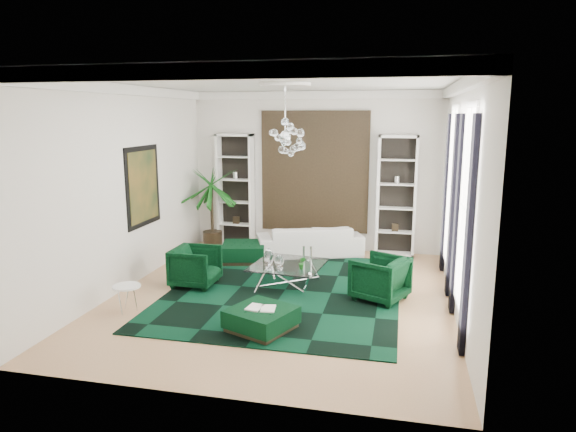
% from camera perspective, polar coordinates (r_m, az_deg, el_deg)
% --- Properties ---
extents(floor, '(6.00, 7.00, 0.02)m').
position_cam_1_polar(floor, '(9.49, -0.72, -8.92)').
color(floor, tan).
rests_on(floor, ground).
extents(ceiling, '(6.00, 7.00, 0.02)m').
position_cam_1_polar(ceiling, '(8.93, -0.78, 14.77)').
color(ceiling, white).
rests_on(ceiling, ground).
extents(wall_back, '(6.00, 0.02, 3.80)m').
position_cam_1_polar(wall_back, '(12.42, 3.01, 4.93)').
color(wall_back, silver).
rests_on(wall_back, ground).
extents(wall_front, '(6.00, 0.02, 3.80)m').
position_cam_1_polar(wall_front, '(5.72, -8.90, -2.65)').
color(wall_front, silver).
rests_on(wall_front, ground).
extents(wall_left, '(0.02, 7.00, 3.80)m').
position_cam_1_polar(wall_left, '(10.13, -17.57, 3.00)').
color(wall_left, silver).
rests_on(wall_left, ground).
extents(wall_right, '(0.02, 7.00, 3.80)m').
position_cam_1_polar(wall_right, '(8.82, 18.65, 1.78)').
color(wall_right, silver).
rests_on(wall_right, ground).
extents(crown_molding, '(6.00, 7.00, 0.18)m').
position_cam_1_polar(crown_molding, '(8.92, -0.77, 14.06)').
color(crown_molding, white).
rests_on(crown_molding, ceiling).
extents(ceiling_medallion, '(0.90, 0.90, 0.05)m').
position_cam_1_polar(ceiling_medallion, '(9.22, -0.33, 14.41)').
color(ceiling_medallion, white).
rests_on(ceiling_medallion, ceiling).
extents(tapestry, '(2.50, 0.06, 2.80)m').
position_cam_1_polar(tapestry, '(12.38, 2.97, 4.91)').
color(tapestry, black).
rests_on(tapestry, wall_back).
extents(shelving_left, '(0.90, 0.38, 2.80)m').
position_cam_1_polar(shelving_left, '(12.77, -5.84, 2.80)').
color(shelving_left, white).
rests_on(shelving_left, floor).
extents(shelving_right, '(0.90, 0.38, 2.80)m').
position_cam_1_polar(shelving_right, '(12.12, 11.95, 2.16)').
color(shelving_right, white).
rests_on(shelving_right, floor).
extents(painting, '(0.04, 1.30, 1.60)m').
position_cam_1_polar(painting, '(10.64, -15.76, 3.20)').
color(painting, black).
rests_on(painting, wall_left).
extents(window_near, '(0.03, 1.10, 2.90)m').
position_cam_1_polar(window_near, '(7.94, 19.15, 0.75)').
color(window_near, white).
rests_on(window_near, wall_right).
extents(curtain_near_a, '(0.07, 0.30, 3.25)m').
position_cam_1_polar(curtain_near_a, '(7.23, 19.41, -2.28)').
color(curtain_near_a, black).
rests_on(curtain_near_a, floor).
extents(curtain_near_b, '(0.07, 0.30, 3.25)m').
position_cam_1_polar(curtain_near_b, '(8.74, 18.27, 0.05)').
color(curtain_near_b, black).
rests_on(curtain_near_b, floor).
extents(window_far, '(0.03, 1.10, 2.90)m').
position_cam_1_polar(window_far, '(10.30, 17.71, 3.12)').
color(window_far, white).
rests_on(window_far, wall_right).
extents(curtain_far_a, '(0.07, 0.30, 3.25)m').
position_cam_1_polar(curtain_far_a, '(9.57, 17.80, 1.01)').
color(curtain_far_a, black).
rests_on(curtain_far_a, floor).
extents(curtain_far_b, '(0.07, 0.30, 3.25)m').
position_cam_1_polar(curtain_far_b, '(11.10, 17.12, 2.40)').
color(curtain_far_b, black).
rests_on(curtain_far_b, floor).
extents(rug, '(4.20, 5.00, 0.02)m').
position_cam_1_polar(rug, '(9.76, -0.31, -8.22)').
color(rug, black).
rests_on(rug, floor).
extents(sofa, '(2.60, 1.77, 0.71)m').
position_cam_1_polar(sofa, '(12.06, 2.41, -2.73)').
color(sofa, silver).
rests_on(sofa, floor).
extents(armchair_left, '(0.85, 0.83, 0.77)m').
position_cam_1_polar(armchair_left, '(10.07, -10.24, -5.55)').
color(armchair_left, black).
rests_on(armchair_left, floor).
extents(armchair_right, '(1.15, 1.13, 0.79)m').
position_cam_1_polar(armchair_right, '(9.32, 10.17, -6.84)').
color(armchair_right, black).
rests_on(armchair_right, floor).
extents(coffee_table, '(1.43, 1.43, 0.45)m').
position_cam_1_polar(coffee_table, '(9.92, 0.02, -6.59)').
color(coffee_table, white).
rests_on(coffee_table, floor).
extents(ottoman_side, '(1.12, 1.12, 0.41)m').
position_cam_1_polar(ottoman_side, '(11.61, -4.94, -4.06)').
color(ottoman_side, black).
rests_on(ottoman_side, floor).
extents(ottoman_front, '(1.16, 1.16, 0.35)m').
position_cam_1_polar(ottoman_front, '(8.01, -2.97, -11.41)').
color(ottoman_front, black).
rests_on(ottoman_front, floor).
extents(book, '(0.45, 0.30, 0.03)m').
position_cam_1_polar(book, '(7.94, -2.98, -10.13)').
color(book, white).
rests_on(book, ottoman_front).
extents(side_table, '(0.48, 0.48, 0.44)m').
position_cam_1_polar(side_table, '(9.11, -17.42, -8.79)').
color(side_table, white).
rests_on(side_table, floor).
extents(palm, '(1.66, 1.66, 2.58)m').
position_cam_1_polar(palm, '(12.62, -8.50, 2.12)').
color(palm, '#145716').
rests_on(palm, floor).
extents(chandelier, '(0.94, 0.94, 0.76)m').
position_cam_1_polar(chandelier, '(9.21, -0.32, 8.69)').
color(chandelier, white).
rests_on(chandelier, ceiling).
extents(table_plant, '(0.14, 0.12, 0.24)m').
position_cam_1_polar(table_plant, '(9.50, 1.58, -5.24)').
color(table_plant, '#145716').
rests_on(table_plant, coffee_table).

